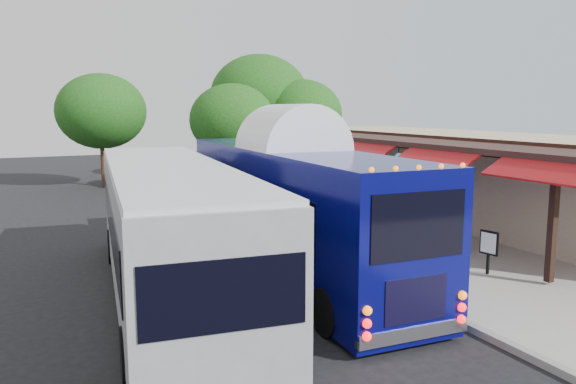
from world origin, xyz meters
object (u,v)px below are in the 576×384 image
coach_bus (292,202)px  ped_a (416,218)px  ped_d (274,179)px  sign_board (489,245)px  ped_b (319,204)px  city_bus (169,225)px  ped_c (258,185)px

coach_bus → ped_a: (4.68, 0.41, -0.92)m
ped_a → ped_d: ped_a is taller
ped_a → sign_board: bearing=-108.7°
sign_board → coach_bus: bearing=135.7°
ped_a → ped_b: ped_a is taller
city_bus → ped_d: size_ratio=7.08×
ped_c → sign_board: (1.09, -13.62, -0.01)m
city_bus → ped_c: size_ratio=7.60×
ped_a → ped_b: (-1.26, 4.22, -0.10)m
ped_c → city_bus: bearing=40.7°
ped_b → ped_c: ped_b is taller
city_bus → ped_b: bearing=43.2°
coach_bus → ped_c: size_ratio=7.22×
city_bus → ped_d: (8.49, 12.54, -0.79)m
ped_d → sign_board: ped_d is taller
ped_a → ped_d: 11.52m
ped_a → ped_c: size_ratio=1.16×
ped_a → sign_board: (-0.20, -3.36, -0.14)m
ped_b → city_bus: bearing=39.5°
ped_d → sign_board: bearing=115.4°
ped_d → coach_bus: bearing=94.7°
sign_board → ped_a: bearing=75.6°
ped_b → ped_d: size_ratio=0.97×
city_bus → ped_d: bearing=62.5°
city_bus → sign_board: size_ratio=10.40×
city_bus → sign_board: bearing=-9.4°
city_bus → ped_a: city_bus is taller
ped_d → sign_board: (-0.36, -14.88, -0.07)m
ped_d → ped_c: bearing=67.7°
ped_c → ped_d: (1.45, 1.26, 0.06)m
ped_d → sign_board: size_ratio=1.47×
coach_bus → ped_d: (4.85, 11.94, -0.99)m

